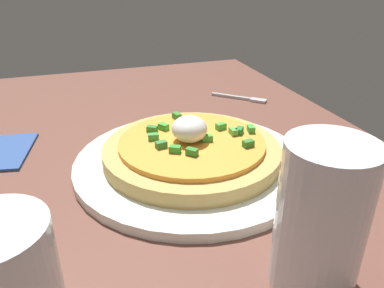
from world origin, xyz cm
name	(u,v)px	position (x,y,z in cm)	size (l,w,h in cm)	color
dining_table	(142,183)	(0.00, 0.00, 1.24)	(97.91, 68.89, 2.47)	brown
plate	(192,163)	(-0.11, -6.41, 3.05)	(28.68, 28.68, 1.16)	white
pizza	(192,149)	(-0.09, -6.40, 4.93)	(21.53, 21.53, 5.56)	tan
cup_far	(319,227)	(-20.66, -9.53, 7.93)	(6.67, 6.67, 12.31)	silver
fork	(244,98)	(20.36, -23.19, 2.72)	(7.78, 8.29, 0.50)	#B7B7BC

